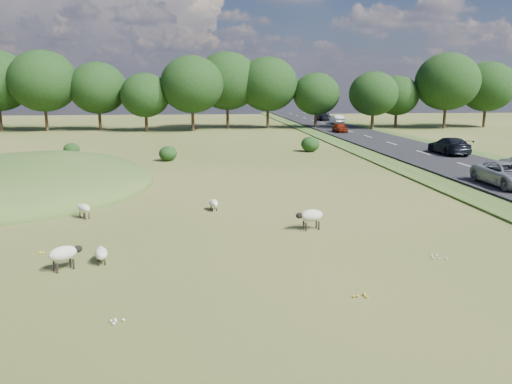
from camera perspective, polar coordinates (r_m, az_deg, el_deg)
ground at (r=41.36m, az=-5.11°, el=3.10°), size 160.00×160.00×0.00m
mound at (r=35.35m, az=-24.69°, el=0.57°), size 16.00×20.00×4.00m
road at (r=55.25m, az=15.98°, el=5.02°), size 8.00×150.00×0.25m
treeline at (r=76.32m, az=-6.51°, el=12.00°), size 96.28×14.66×11.70m
shrubs at (r=47.30m, az=-4.62°, el=5.04°), size 24.52×6.70×1.50m
sheep_0 at (r=22.38m, az=6.26°, el=-2.71°), size 1.34×0.76×0.93m
sheep_1 at (r=25.91m, az=-4.85°, el=-1.33°), size 0.56×1.03×0.58m
sheep_2 at (r=25.62m, az=-19.10°, el=-1.76°), size 0.91×0.96×0.73m
sheep_3 at (r=19.01m, az=-17.29°, el=-6.70°), size 0.62×1.06×0.59m
sheep_4 at (r=18.66m, az=-21.10°, el=-6.56°), size 1.18×1.04×0.87m
car_0 at (r=49.40m, az=21.22°, el=4.96°), size 2.16×5.32×1.54m
car_1 at (r=86.14m, az=9.22°, el=8.18°), size 1.56×4.46×1.47m
car_2 at (r=95.44m, az=7.70°, el=8.57°), size 2.10×5.17×1.50m
car_4 at (r=34.59m, az=26.85°, el=1.80°), size 2.42×5.26×1.46m
car_5 at (r=70.01m, az=9.57°, el=7.28°), size 1.50×3.73×1.27m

